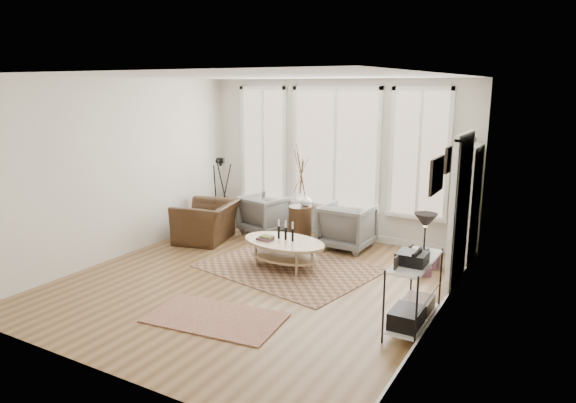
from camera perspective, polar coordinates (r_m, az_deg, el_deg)
The scene contains 17 objects.
room at distance 7.14m, azimuth -3.52°, elevation 1.82°, with size 5.50×5.54×2.90m.
bay_window at distance 9.46m, azimuth 5.27°, elevation 5.61°, with size 4.14×0.12×2.24m.
door at distance 7.30m, azimuth 18.63°, elevation -1.02°, with size 0.09×1.06×2.22m.
bookcase at distance 8.40m, azimuth 19.09°, elevation -0.48°, with size 0.31×0.85×2.06m.
low_shelf at distance 6.18m, azimuth 13.83°, elevation -9.16°, with size 0.38×1.08×1.30m.
wall_art at distance 5.79m, azimuth 16.50°, elevation 3.28°, with size 0.04×0.88×0.44m.
rug_main at distance 8.05m, azimuth 0.05°, elevation -7.39°, with size 2.51×1.88×0.01m, color brown.
rug_runner at distance 6.48m, azimuth -8.11°, elevation -12.64°, with size 1.64×0.91×0.01m, color brown.
coffee_table at distance 7.98m, azimuth -0.52°, elevation -5.03°, with size 1.46×1.01×0.63m.
armchair_left at distance 9.88m, azimuth -2.63°, elevation -1.39°, with size 0.78×0.80×0.73m, color slate.
armchair_right at distance 8.98m, azimuth 6.58°, elevation -2.75°, with size 0.83×0.86×0.78m, color slate.
side_table at distance 9.27m, azimuth 1.37°, elevation 0.78°, with size 0.42×0.42×1.77m.
vase at distance 9.33m, azimuth 1.96°, elevation 0.19°, with size 0.22×0.22×0.23m, color silver.
accent_chair at distance 9.47m, azimuth -9.05°, elevation -2.23°, with size 0.95×1.09×0.71m, color #3C2616.
tripod_camera at distance 10.05m, azimuth -7.39°, elevation 0.47°, with size 0.50×0.50×1.43m.
book_stack_near at distance 8.39m, azimuth 15.63°, elevation -6.42°, with size 0.22×0.28×0.18m, color maroon.
book_stack_far at distance 8.02m, azimuth 14.91°, elevation -7.37°, with size 0.18×0.23×0.15m, color maroon.
Camera 1 is at (3.84, -5.85, 2.78)m, focal length 32.00 mm.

